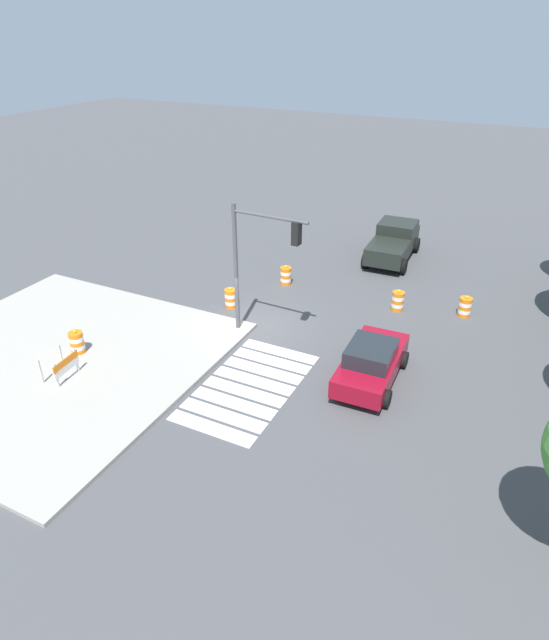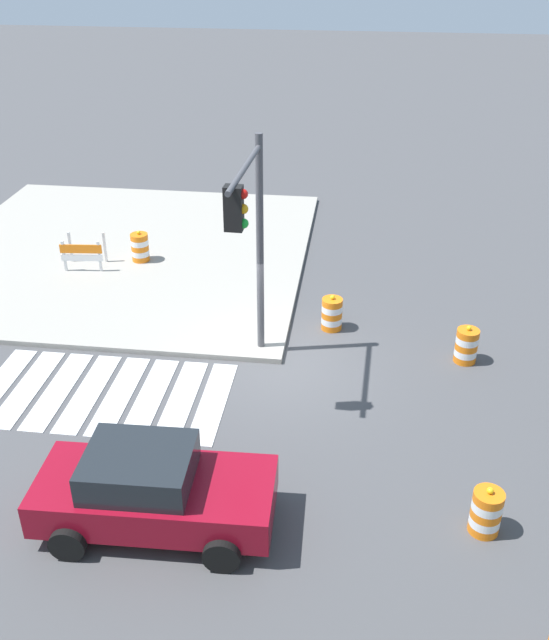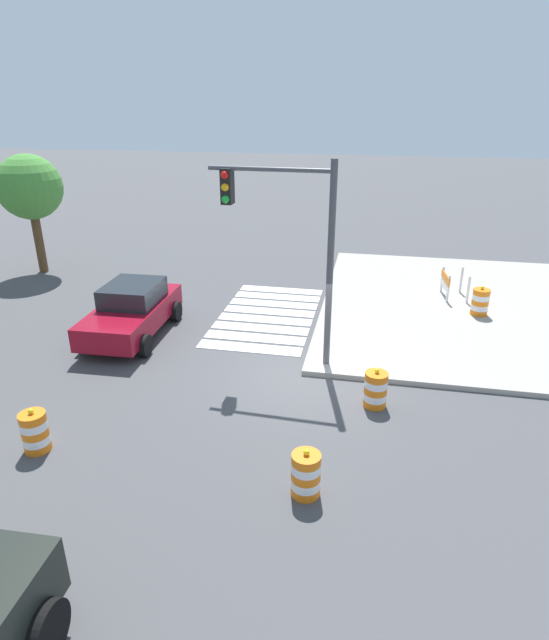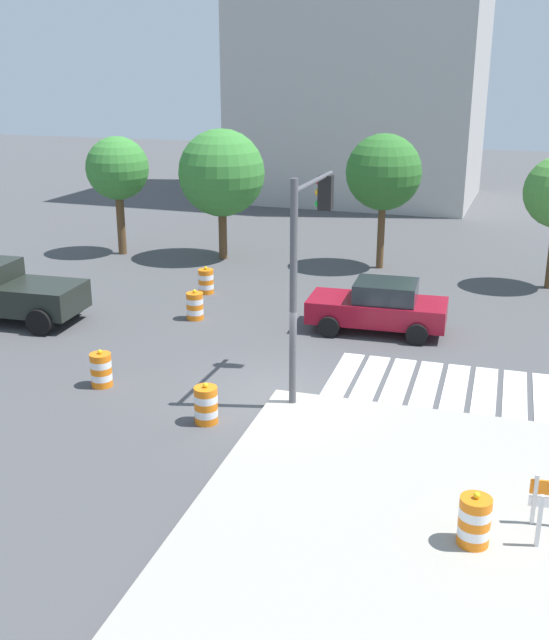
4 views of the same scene
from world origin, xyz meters
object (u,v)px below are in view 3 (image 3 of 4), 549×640
traffic_barrel_median_far (376,389)px  street_tree_corner_lot (30,188)px  traffic_barrel_near_corner (306,474)px  traffic_light_pole (287,228)px  sports_car (132,310)px  traffic_barrel_median_near (35,432)px  construction_barricade (449,282)px  traffic_barrel_on_sidewalk (480,302)px

traffic_barrel_median_far → street_tree_corner_lot: bearing=60.3°
traffic_barrel_near_corner → traffic_barrel_median_far: bearing=-19.5°
traffic_barrel_near_corner → street_tree_corner_lot: (11.63, 13.15, 3.11)m
traffic_light_pole → traffic_barrel_near_corner: bearing=-166.0°
sports_car → traffic_light_pole: traffic_light_pole is taller
sports_car → traffic_light_pole: bearing=-101.6°
sports_car → traffic_barrel_median_far: (-2.81, -7.64, -0.36)m
traffic_barrel_median_near → construction_barricade: construction_barricade is taller
traffic_barrel_near_corner → traffic_barrel_on_sidewalk: 10.78m
traffic_barrel_median_near → street_tree_corner_lot: street_tree_corner_lot is taller
traffic_barrel_median_near → traffic_barrel_on_sidewalk: traffic_barrel_on_sidewalk is taller
traffic_barrel_on_sidewalk → construction_barricade: traffic_barrel_on_sidewalk is taller
traffic_barrel_median_near → traffic_barrel_median_far: (3.20, -7.06, 0.00)m
street_tree_corner_lot → traffic_barrel_on_sidewalk: bearing=-96.0°
traffic_barrel_near_corner → traffic_barrel_median_far: 3.65m
sports_car → traffic_barrel_near_corner: sports_car is taller
traffic_barrel_median_far → traffic_barrel_on_sidewalk: 7.16m
traffic_barrel_median_far → traffic_light_pole: traffic_light_pole is taller
traffic_barrel_median_near → construction_barricade: size_ratio=0.78×
traffic_barrel_median_far → traffic_barrel_on_sidewalk: size_ratio=1.00×
traffic_barrel_near_corner → traffic_light_pole: traffic_light_pole is taller
construction_barricade → street_tree_corner_lot: (0.31, 16.86, 2.85)m
traffic_barrel_median_near → street_tree_corner_lot: 13.89m
traffic_barrel_median_near → traffic_light_pole: (4.96, -4.54, 3.46)m
traffic_barrel_median_near → traffic_barrel_median_far: size_ratio=1.00×
sports_car → construction_barricade: (5.07, -10.13, -0.09)m
traffic_barrel_near_corner → street_tree_corner_lot: 17.83m
sports_car → traffic_light_pole: size_ratio=0.79×
traffic_barrel_on_sidewalk → traffic_light_pole: size_ratio=0.19×
sports_car → street_tree_corner_lot: 9.04m
traffic_barrel_median_near → street_tree_corner_lot: bearing=32.7°
construction_barricade → traffic_barrel_on_sidewalk: bearing=-151.3°
traffic_light_pole → traffic_barrel_median_far: bearing=-125.0°
traffic_light_pole → traffic_barrel_median_near: bearing=137.5°
sports_car → traffic_barrel_near_corner: bearing=-134.2°
construction_barricade → traffic_light_pole: (-6.12, 5.01, 3.19)m
sports_car → traffic_barrel_median_near: (-6.01, -0.58, -0.36)m
construction_barricade → traffic_barrel_near_corner: bearing=161.8°
traffic_barrel_near_corner → construction_barricade: size_ratio=0.78×
traffic_barrel_median_far → construction_barricade: bearing=-17.6°
traffic_barrel_median_near → traffic_barrel_on_sidewalk: size_ratio=1.00×
traffic_barrel_near_corner → traffic_barrel_on_sidewalk: (9.76, -4.57, 0.15)m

